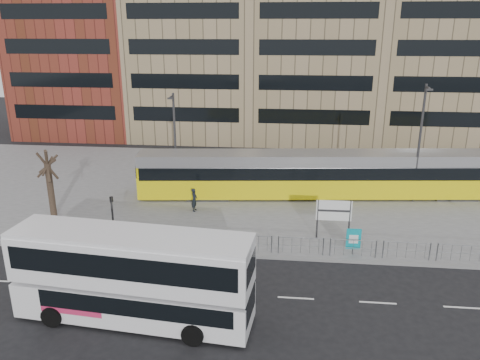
# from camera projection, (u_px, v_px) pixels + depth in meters

# --- Properties ---
(ground) EXTENTS (120.00, 120.00, 0.00)m
(ground) POSITION_uv_depth(u_px,v_px,m) (261.00, 258.00, 27.28)
(ground) COLOR black
(ground) RESTS_ON ground
(plaza) EXTENTS (64.00, 24.00, 0.15)m
(plaza) POSITION_uv_depth(u_px,v_px,m) (270.00, 189.00, 38.59)
(plaza) COLOR slate
(plaza) RESTS_ON ground
(kerb) EXTENTS (64.00, 0.25, 0.17)m
(kerb) POSITION_uv_depth(u_px,v_px,m) (261.00, 257.00, 27.30)
(kerb) COLOR gray
(kerb) RESTS_ON ground
(building_row) EXTENTS (70.40, 18.40, 31.20)m
(building_row) POSITION_uv_depth(u_px,v_px,m) (293.00, 26.00, 55.45)
(building_row) COLOR maroon
(building_row) RESTS_ON ground
(pedestrian_barrier) EXTENTS (32.07, 0.07, 1.10)m
(pedestrian_barrier) POSITION_uv_depth(u_px,v_px,m) (296.00, 241.00, 27.25)
(pedestrian_barrier) COLOR gray
(pedestrian_barrier) RESTS_ON plaza
(road_markings) EXTENTS (62.00, 0.12, 0.01)m
(road_markings) POSITION_uv_depth(u_px,v_px,m) (276.00, 297.00, 23.40)
(road_markings) COLOR white
(road_markings) RESTS_ON ground
(double_decker_bus) EXTENTS (11.01, 3.54, 4.33)m
(double_decker_bus) POSITION_uv_depth(u_px,v_px,m) (132.00, 274.00, 20.92)
(double_decker_bus) COLOR white
(double_decker_bus) RESTS_ON ground
(tram) EXTENTS (29.90, 5.99, 3.51)m
(tram) POSITION_uv_depth(u_px,v_px,m) (331.00, 174.00, 36.42)
(tram) COLOR yellow
(tram) RESTS_ON plaza
(station_sign) EXTENTS (2.20, 0.13, 2.53)m
(station_sign) POSITION_uv_depth(u_px,v_px,m) (334.00, 212.00, 29.02)
(station_sign) COLOR #2D2D30
(station_sign) RESTS_ON plaza
(ad_panel) EXTENTS (0.85, 0.10, 1.60)m
(ad_panel) POSITION_uv_depth(u_px,v_px,m) (353.00, 239.00, 27.23)
(ad_panel) COLOR #2D2D30
(ad_panel) RESTS_ON plaza
(pedestrian) EXTENTS (0.46, 0.65, 1.70)m
(pedestrian) POSITION_uv_depth(u_px,v_px,m) (194.00, 200.00, 33.69)
(pedestrian) COLOR black
(pedestrian) RESTS_ON plaza
(traffic_light_west) EXTENTS (0.23, 0.25, 3.10)m
(traffic_light_west) POSITION_uv_depth(u_px,v_px,m) (112.00, 214.00, 28.15)
(traffic_light_west) COLOR #2D2D30
(traffic_light_west) RESTS_ON plaza
(lamp_post_west) EXTENTS (0.45, 1.04, 7.81)m
(lamp_post_west) POSITION_uv_depth(u_px,v_px,m) (175.00, 138.00, 37.34)
(lamp_post_west) COLOR #2D2D30
(lamp_post_west) RESTS_ON plaza
(lamp_post_east) EXTENTS (0.45, 1.04, 8.86)m
(lamp_post_east) POSITION_uv_depth(u_px,v_px,m) (420.00, 140.00, 34.27)
(lamp_post_east) COLOR #2D2D30
(lamp_post_east) RESTS_ON plaza
(bare_tree) EXTENTS (3.84, 3.84, 6.75)m
(bare_tree) POSITION_uv_depth(u_px,v_px,m) (45.00, 147.00, 31.45)
(bare_tree) COLOR black
(bare_tree) RESTS_ON plaza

